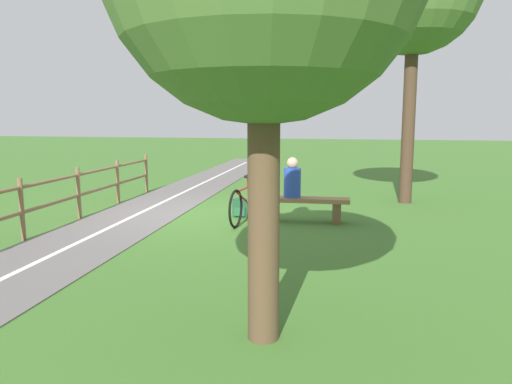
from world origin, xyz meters
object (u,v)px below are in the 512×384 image
bicycle (245,203)px  bench (299,205)px  person_seated (292,180)px  backpack (241,208)px

bicycle → bench: bearing=106.3°
bench → bicycle: bicycle is taller
person_seated → backpack: size_ratio=2.06×
bicycle → person_seated: bearing=107.6°
person_seated → bicycle: size_ratio=0.42×
person_seated → bicycle: person_seated is taller
bicycle → backpack: size_ratio=4.85×
person_seated → backpack: person_seated is taller
backpack → person_seated: bearing=168.8°
bench → bicycle: bearing=9.5°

